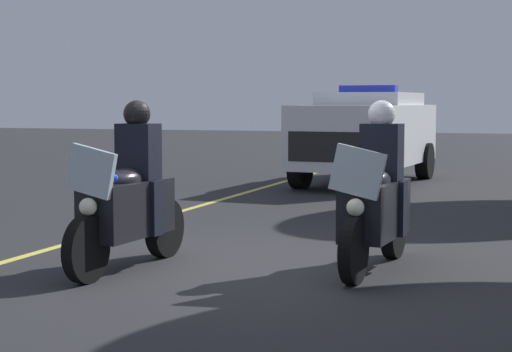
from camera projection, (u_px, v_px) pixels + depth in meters
ground_plane at (243, 264)px, 9.05m from camera, size 80.00×80.00×0.00m
lane_stripe_center at (43, 251)px, 9.86m from camera, size 48.00×0.12×0.01m
police_motorcycle_lead_left at (129, 201)px, 8.75m from camera, size 2.14×0.61×1.72m
police_motorcycle_lead_right at (376, 201)px, 8.70m from camera, size 2.14×0.61×1.72m
police_suv at (367, 133)px, 18.02m from camera, size 5.02×2.33×2.05m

